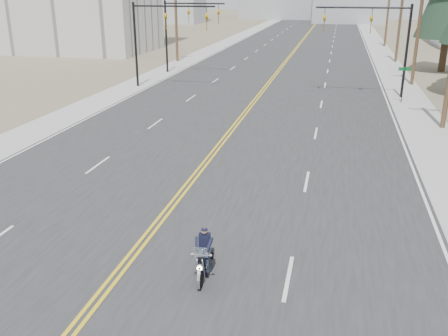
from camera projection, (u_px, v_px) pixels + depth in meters
road at (299, 44)px, 76.29m from camera, size 20.00×200.00×0.01m
sidewalk_left at (226, 43)px, 78.67m from camera, size 3.00×200.00×0.01m
sidewalk_right at (377, 46)px, 73.91m from camera, size 3.00×200.00×0.01m
traffic_mast_left at (157, 28)px, 41.60m from camera, size 7.10×0.26×7.00m
traffic_mast_right at (381, 32)px, 37.88m from camera, size 7.10×0.26×7.00m
traffic_mast_far at (182, 23)px, 49.03m from camera, size 6.10×0.26×7.00m
street_sign at (404, 79)px, 36.73m from camera, size 0.90×0.06×2.62m
utility_pole_c at (420, 18)px, 42.39m from camera, size 2.20×0.30×11.00m
utility_pole_d at (402, 8)px, 56.07m from camera, size 2.20×0.30×11.50m
utility_pole_e at (389, 6)px, 71.76m from camera, size 2.20×0.30×11.00m
utility_pole_left at (176, 13)px, 56.83m from camera, size 2.20×0.30×10.50m
motorcyclist at (203, 254)px, 14.63m from camera, size 0.99×1.92×1.44m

